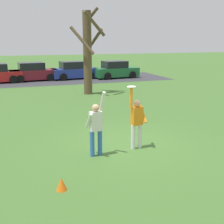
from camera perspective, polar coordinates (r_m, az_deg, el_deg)
ground_plane at (r=10.02m, az=2.87°, el=-6.48°), size 120.00×120.00×0.00m
person_catcher at (r=9.44m, az=4.94°, el=-1.56°), size 0.56×0.49×2.08m
person_defender at (r=8.81m, az=-3.22°, el=-2.70°), size 0.58×0.49×2.04m
frisbee_disc at (r=9.09m, az=3.86°, el=5.02°), size 0.27×0.27×0.02m
parked_car_maroon at (r=26.36m, az=-15.37°, el=7.58°), size 4.25×2.34×1.59m
parked_car_blue at (r=26.88m, az=-7.59°, el=8.08°), size 4.25×2.34×1.59m
parked_car_green at (r=27.26m, az=0.72°, el=8.29°), size 4.25×2.34×1.59m
parking_strip at (r=26.37m, az=-10.74°, el=6.26°), size 20.17×6.40×0.01m
bare_tree_tall at (r=19.01m, az=-4.80°, el=12.09°), size 2.27×2.18×5.54m
field_cone_orange at (r=7.23m, az=-9.96°, el=-13.87°), size 0.26×0.26×0.32m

